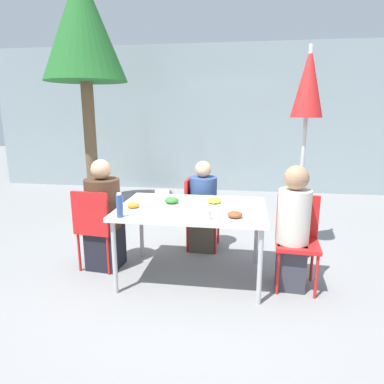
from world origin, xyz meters
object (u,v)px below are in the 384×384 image
object	(u,v)px
person_right	(293,230)
person_far	(203,209)
chair_left	(96,223)
bottle	(120,206)
person_left	(104,218)
closed_umbrella	(307,97)
salad_bowl	(162,194)
tree_behind_left	(83,29)
chair_far	(197,207)
drinking_cup	(207,214)
chair_right	(297,234)

from	to	relation	value
person_right	person_far	size ratio (longest dim) A/B	1.08
chair_left	bottle	xyz separation A→B (m)	(0.44, -0.46, 0.34)
person_right	bottle	bearing A→B (deg)	17.22
person_left	bottle	distance (m)	0.72
person_far	closed_umbrella	bearing A→B (deg)	94.44
person_left	person_right	xyz separation A→B (m)	(1.94, -0.17, 0.03)
person_right	salad_bowl	bearing A→B (deg)	-13.87
chair_left	bottle	size ratio (longest dim) A/B	3.97
person_left	person_far	size ratio (longest dim) A/B	1.08
person_far	tree_behind_left	xyz separation A→B (m)	(-2.11, 1.57, 2.42)
chair_far	bottle	xyz separation A→B (m)	(-0.53, -1.22, 0.34)
person_left	bottle	world-z (taller)	person_left
salad_bowl	tree_behind_left	size ratio (longest dim) A/B	0.04
closed_umbrella	bottle	distance (m)	2.34
closed_umbrella	tree_behind_left	size ratio (longest dim) A/B	0.62
person_right	chair_far	xyz separation A→B (m)	(-1.03, 0.86, -0.06)
drinking_cup	salad_bowl	bearing A→B (deg)	127.57
person_left	salad_bowl	distance (m)	0.68
closed_umbrella	chair_far	bearing A→B (deg)	179.92
chair_right	chair_far	bearing A→B (deg)	-31.93
chair_far	person_left	bearing A→B (deg)	-51.05
tree_behind_left	chair_far	bearing A→B (deg)	-36.66
drinking_cup	person_far	bearing A→B (deg)	98.40
person_left	chair_right	world-z (taller)	person_left
drinking_cup	salad_bowl	distance (m)	0.95
person_far	salad_bowl	xyz separation A→B (m)	(-0.41, -0.37, 0.26)
person_right	drinking_cup	world-z (taller)	person_right
person_right	bottle	distance (m)	1.62
chair_far	bottle	distance (m)	1.38
tree_behind_left	chair_right	bearing A→B (deg)	-36.42
chair_right	person_right	size ratio (longest dim) A/B	0.74
chair_left	drinking_cup	bearing A→B (deg)	-12.63
chair_far	closed_umbrella	distance (m)	1.78
chair_left	person_right	distance (m)	2.00
chair_left	tree_behind_left	bearing A→B (deg)	120.70
person_left	tree_behind_left	bearing A→B (deg)	122.64
chair_left	chair_far	world-z (taller)	same
chair_far	person_far	size ratio (longest dim) A/B	0.80
person_right	chair_far	distance (m)	1.34
chair_far	salad_bowl	distance (m)	0.60
bottle	drinking_cup	size ratio (longest dim) A/B	2.45
chair_left	chair_right	world-z (taller)	same
bottle	closed_umbrella	bearing A→B (deg)	35.07
person_right	chair_left	bearing A→B (deg)	1.38
person_far	chair_left	bearing A→B (deg)	-53.96
chair_right	closed_umbrella	world-z (taller)	closed_umbrella
tree_behind_left	chair_left	bearing A→B (deg)	-65.11
person_left	chair_far	xyz separation A→B (m)	(0.92, 0.69, -0.03)
closed_umbrella	person_far	bearing A→B (deg)	-177.43
chair_right	drinking_cup	world-z (taller)	chair_right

